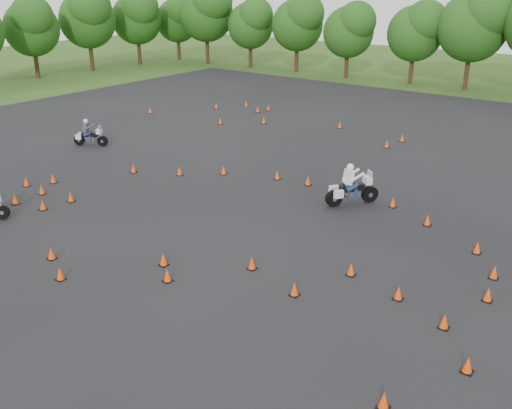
# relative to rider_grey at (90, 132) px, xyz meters

# --- Properties ---
(ground) EXTENTS (140.00, 140.00, 0.00)m
(ground) POSITION_rel_rider_grey_xyz_m (15.75, -8.16, -0.84)
(ground) COLOR #2D5119
(ground) RESTS_ON ground
(asphalt_pad) EXTENTS (62.00, 62.00, 0.00)m
(asphalt_pad) POSITION_rel_rider_grey_xyz_m (15.75, -2.16, -0.83)
(asphalt_pad) COLOR black
(asphalt_pad) RESTS_ON ground
(traffic_cones) EXTENTS (36.38, 32.85, 0.45)m
(traffic_cones) POSITION_rel_rider_grey_xyz_m (15.26, -2.57, -0.61)
(traffic_cones) COLOR #F8480A
(traffic_cones) RESTS_ON asphalt_pad
(rider_grey) EXTENTS (2.21, 1.58, 1.66)m
(rider_grey) POSITION_rel_rider_grey_xyz_m (0.00, 0.00, 0.00)
(rider_grey) COLOR #3E4245
(rider_grey) RESTS_ON ground
(rider_white) EXTENTS (2.14, 2.55, 1.99)m
(rider_white) POSITION_rel_rider_grey_xyz_m (17.42, 0.89, 0.16)
(rider_white) COLOR silver
(rider_white) RESTS_ON ground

